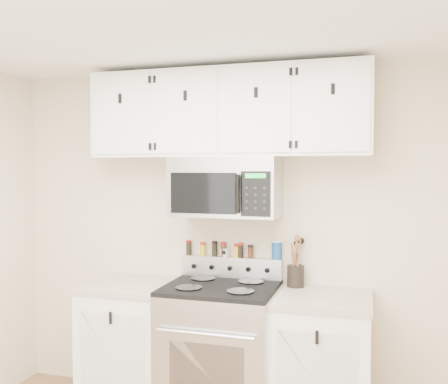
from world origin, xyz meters
name	(u,v)px	position (x,y,z in m)	size (l,w,h in m)	color
back_wall	(233,236)	(0.00, 1.75, 1.25)	(3.50, 0.01, 2.50)	beige
range	(221,351)	(0.00, 1.43, 0.49)	(0.76, 0.65, 1.10)	#B7B7BA
base_cabinet_left	(132,344)	(-0.69, 1.45, 0.46)	(0.64, 0.62, 0.92)	white
base_cabinet_right	(322,364)	(0.69, 1.45, 0.46)	(0.64, 0.62, 0.92)	white
microwave	(226,187)	(0.00, 1.55, 1.63)	(0.76, 0.44, 0.42)	#9E9EA3
upper_cabinets	(227,113)	(0.00, 1.58, 2.15)	(2.00, 0.35, 0.62)	white
utensil_crock	(296,274)	(0.48, 1.66, 1.01)	(0.12, 0.12, 0.35)	black
kitchen_timer	(225,253)	(-0.05, 1.71, 1.13)	(0.05, 0.04, 0.06)	silver
salt_canister	(277,250)	(0.34, 1.71, 1.17)	(0.07, 0.07, 0.13)	#144B8D
spice_jar_0	(189,247)	(-0.34, 1.71, 1.16)	(0.04, 0.04, 0.11)	black
spice_jar_1	(203,249)	(-0.23, 1.71, 1.15)	(0.04, 0.04, 0.10)	gold
spice_jar_2	(215,248)	(-0.13, 1.71, 1.16)	(0.04, 0.04, 0.11)	black
spice_jar_3	(223,249)	(-0.06, 1.71, 1.15)	(0.04, 0.04, 0.11)	#452810
spice_jar_4	(237,251)	(0.04, 1.71, 1.15)	(0.04, 0.04, 0.10)	gold
spice_jar_5	(240,250)	(0.07, 1.71, 1.15)	(0.04, 0.04, 0.11)	black
spice_jar_6	(250,251)	(0.14, 1.71, 1.15)	(0.04, 0.04, 0.10)	#42230F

